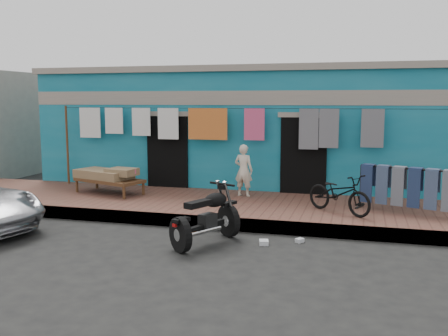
{
  "coord_description": "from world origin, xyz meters",
  "views": [
    {
      "loc": [
        2.63,
        -7.51,
        2.49
      ],
      "look_at": [
        0.0,
        2.0,
        1.15
      ],
      "focal_mm": 40.0,
      "sensor_mm": 36.0,
      "label": 1
    }
  ],
  "objects_px": {
    "jeans_rack": "(407,189)",
    "bicycle": "(339,189)",
    "charpoy": "(109,181)",
    "seated_person": "(244,170)",
    "motorcycle": "(206,215)"
  },
  "relations": [
    {
      "from": "seated_person",
      "to": "bicycle",
      "type": "bearing_deg",
      "value": 161.55
    },
    {
      "from": "jeans_rack",
      "to": "bicycle",
      "type": "bearing_deg",
      "value": -164.32
    },
    {
      "from": "jeans_rack",
      "to": "charpoy",
      "type": "bearing_deg",
      "value": 177.31
    },
    {
      "from": "seated_person",
      "to": "bicycle",
      "type": "height_order",
      "value": "seated_person"
    },
    {
      "from": "jeans_rack",
      "to": "motorcycle",
      "type": "bearing_deg",
      "value": -145.96
    },
    {
      "from": "bicycle",
      "to": "charpoy",
      "type": "bearing_deg",
      "value": 119.27
    },
    {
      "from": "motorcycle",
      "to": "jeans_rack",
      "type": "distance_m",
      "value": 4.2
    },
    {
      "from": "bicycle",
      "to": "jeans_rack",
      "type": "relative_size",
      "value": 0.75
    },
    {
      "from": "motorcycle",
      "to": "seated_person",
      "type": "bearing_deg",
      "value": 115.65
    },
    {
      "from": "bicycle",
      "to": "charpoy",
      "type": "height_order",
      "value": "bicycle"
    },
    {
      "from": "seated_person",
      "to": "motorcycle",
      "type": "distance_m",
      "value": 3.21
    },
    {
      "from": "seated_person",
      "to": "motorcycle",
      "type": "relative_size",
      "value": 0.73
    },
    {
      "from": "charpoy",
      "to": "bicycle",
      "type": "bearing_deg",
      "value": -7.14
    },
    {
      "from": "seated_person",
      "to": "charpoy",
      "type": "height_order",
      "value": "seated_person"
    },
    {
      "from": "motorcycle",
      "to": "jeans_rack",
      "type": "height_order",
      "value": "jeans_rack"
    }
  ]
}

